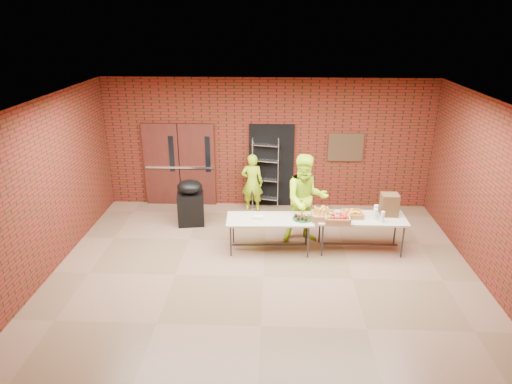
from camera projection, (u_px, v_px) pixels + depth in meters
room at (264, 197)px, 7.92m from camera, size 8.08×7.08×3.28m
double_doors at (180, 165)px, 11.41m from camera, size 1.78×0.12×2.10m
dark_doorway at (271, 166)px, 11.34m from camera, size 1.10×0.06×2.10m
bronze_plaque at (346, 147)px, 11.08m from camera, size 0.85×0.04×0.70m
wire_rack at (265, 174)px, 11.27m from camera, size 0.68×0.36×1.77m
table_left at (270, 221)px, 9.24m from camera, size 1.77×0.79×0.71m
table_right at (361, 220)px, 9.25m from camera, size 1.79×0.75×0.74m
basket_bananas at (324, 216)px, 9.14m from camera, size 0.48×0.37×0.15m
basket_oranges at (352, 214)px, 9.24m from camera, size 0.42×0.33×0.13m
basket_apples at (337, 218)px, 9.01m from camera, size 0.49×0.38×0.15m
muffin_tray at (303, 217)px, 9.18m from camera, size 0.40×0.40×0.10m
napkin_box at (258, 217)px, 9.19m from camera, size 0.19×0.13×0.06m
coffee_dispenser at (389, 205)px, 9.26m from camera, size 0.34×0.31×0.45m
cup_stack_front at (375, 214)px, 9.08m from camera, size 0.08×0.08×0.23m
cup_stack_mid at (383, 217)px, 8.96m from camera, size 0.08×0.08×0.23m
cup_stack_back at (376, 211)px, 9.20m from camera, size 0.09×0.09×0.26m
covered_grill at (191, 202)px, 10.47m from camera, size 0.66×0.58×1.08m
volunteer_woman at (252, 183)px, 11.14m from camera, size 0.55×0.38×1.46m
volunteer_man at (306, 199)px, 9.53m from camera, size 1.03×0.86×1.92m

